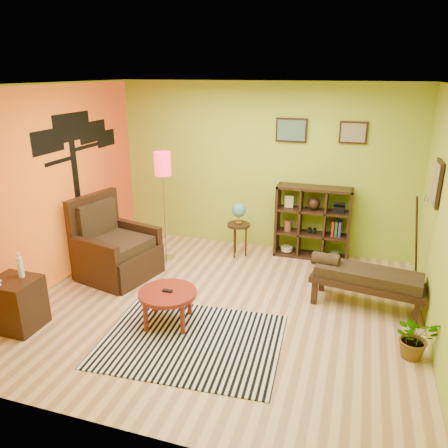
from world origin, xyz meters
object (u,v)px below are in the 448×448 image
(cube_shelf, at_px, (313,223))
(side_cabinet, at_px, (17,303))
(globe_table, at_px, (239,216))
(potted_plant, at_px, (414,341))
(armchair, at_px, (114,252))
(bench, at_px, (364,277))
(floor_lamp, at_px, (163,174))
(coffee_table, at_px, (168,296))

(cube_shelf, bearing_deg, side_cabinet, -134.05)
(globe_table, distance_m, potted_plant, 3.33)
(armchair, height_order, cube_shelf, armchair)
(side_cabinet, height_order, bench, side_cabinet)
(floor_lamp, relative_size, potted_plant, 3.60)
(armchair, height_order, floor_lamp, floor_lamp)
(armchair, relative_size, floor_lamp, 0.68)
(armchair, bearing_deg, coffee_table, -36.95)
(floor_lamp, bearing_deg, cube_shelf, 20.05)
(armchair, relative_size, cube_shelf, 1.01)
(cube_shelf, bearing_deg, bench, -60.08)
(cube_shelf, bearing_deg, armchair, -150.17)
(globe_table, distance_m, cube_shelf, 1.22)
(armchair, bearing_deg, globe_table, 38.18)
(globe_table, bearing_deg, coffee_table, -96.38)
(side_cabinet, relative_size, globe_table, 1.03)
(armchair, bearing_deg, floor_lamp, 56.51)
(floor_lamp, bearing_deg, globe_table, 24.32)
(side_cabinet, height_order, floor_lamp, floor_lamp)
(coffee_table, bearing_deg, side_cabinet, -159.66)
(coffee_table, height_order, armchair, armchair)
(globe_table, relative_size, bench, 0.62)
(floor_lamp, bearing_deg, potted_plant, -23.43)
(side_cabinet, relative_size, floor_lamp, 0.53)
(potted_plant, bearing_deg, side_cabinet, -169.76)
(side_cabinet, bearing_deg, potted_plant, 10.24)
(armchair, distance_m, bench, 3.60)
(coffee_table, bearing_deg, bench, 26.76)
(bench, bearing_deg, side_cabinet, -155.91)
(side_cabinet, xyz_separation_m, potted_plant, (4.50, 0.81, -0.13))
(coffee_table, bearing_deg, potted_plant, 3.80)
(bench, bearing_deg, coffee_table, -153.24)
(globe_table, bearing_deg, side_cabinet, -123.93)
(armchair, distance_m, potted_plant, 4.24)
(armchair, height_order, potted_plant, armchair)
(floor_lamp, distance_m, cube_shelf, 2.55)
(floor_lamp, height_order, globe_table, floor_lamp)
(bench, distance_m, potted_plant, 1.12)
(coffee_table, xyz_separation_m, side_cabinet, (-1.69, -0.63, -0.05))
(coffee_table, xyz_separation_m, globe_table, (0.25, 2.26, 0.33))
(armchair, height_order, bench, armchair)
(coffee_table, bearing_deg, floor_lamp, 115.34)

